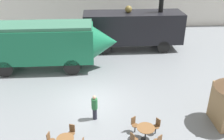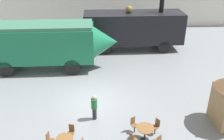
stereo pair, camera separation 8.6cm
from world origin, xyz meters
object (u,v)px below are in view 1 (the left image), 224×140
(steam_locomotive, at_px, (133,27))
(streamlined_locomotive, at_px, (49,42))
(visitor_person, at_px, (95,107))
(cafe_table_mid, at_px, (146,130))

(steam_locomotive, height_order, streamlined_locomotive, steam_locomotive)
(steam_locomotive, relative_size, streamlined_locomotive, 0.89)
(steam_locomotive, bearing_deg, visitor_person, -108.80)
(steam_locomotive, relative_size, cafe_table_mid, 9.99)
(cafe_table_mid, bearing_deg, visitor_person, 143.06)
(cafe_table_mid, bearing_deg, steam_locomotive, 84.91)
(streamlined_locomotive, height_order, cafe_table_mid, streamlined_locomotive)
(cafe_table_mid, bearing_deg, streamlined_locomotive, 124.16)
(streamlined_locomotive, xyz_separation_m, visitor_person, (3.39, -6.80, -1.36))
(visitor_person, bearing_deg, steam_locomotive, 71.20)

